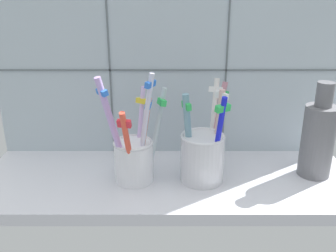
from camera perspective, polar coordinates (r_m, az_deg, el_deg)
counter_slab at (r=66.62cm, az=-0.00°, el=-8.50°), size 64.00×22.00×2.00cm
tile_wall_back at (r=70.87cm, az=-0.01°, el=11.82°), size 64.00×2.20×45.00cm
toothbrush_cup_left at (r=63.45cm, az=-5.08°, el=-4.28°), size 10.93×10.17×19.02cm
toothbrush_cup_right at (r=63.79cm, az=5.30°, el=-4.03°), size 8.28×9.79×16.49cm
ceramic_vase at (r=69.20cm, az=21.51°, el=-1.65°), size 5.45×5.45×16.54cm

